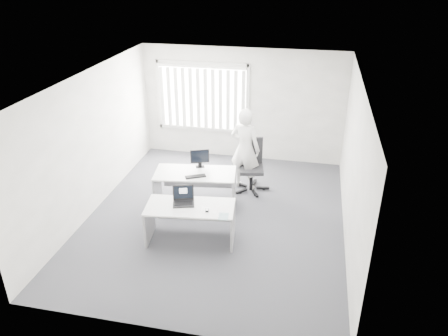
% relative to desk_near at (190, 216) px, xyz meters
% --- Properties ---
extents(ground, '(6.00, 6.00, 0.00)m').
position_rel_desk_near_xyz_m(ground, '(0.27, 0.84, -0.52)').
color(ground, '#595A62').
rests_on(ground, ground).
extents(wall_back, '(5.00, 0.02, 2.80)m').
position_rel_desk_near_xyz_m(wall_back, '(0.27, 3.84, 0.88)').
color(wall_back, white).
rests_on(wall_back, ground).
extents(wall_front, '(5.00, 0.02, 2.80)m').
position_rel_desk_near_xyz_m(wall_front, '(0.27, -2.16, 0.88)').
color(wall_front, white).
rests_on(wall_front, ground).
extents(wall_left, '(0.02, 6.00, 2.80)m').
position_rel_desk_near_xyz_m(wall_left, '(-2.23, 0.84, 0.88)').
color(wall_left, white).
rests_on(wall_left, ground).
extents(wall_right, '(0.02, 6.00, 2.80)m').
position_rel_desk_near_xyz_m(wall_right, '(2.77, 0.84, 0.88)').
color(wall_right, white).
rests_on(wall_right, ground).
extents(ceiling, '(5.00, 6.00, 0.02)m').
position_rel_desk_near_xyz_m(ceiling, '(0.27, 0.84, 2.28)').
color(ceiling, white).
rests_on(ceiling, wall_back).
extents(window, '(2.32, 0.06, 1.76)m').
position_rel_desk_near_xyz_m(window, '(-0.73, 3.80, 1.03)').
color(window, silver).
rests_on(window, wall_back).
extents(blinds, '(2.20, 0.10, 1.50)m').
position_rel_desk_near_xyz_m(blinds, '(-0.73, 3.74, 1.00)').
color(blinds, white).
rests_on(blinds, wall_back).
extents(desk_near, '(1.65, 0.91, 0.72)m').
position_rel_desk_near_xyz_m(desk_near, '(0.00, 0.00, 0.00)').
color(desk_near, silver).
rests_on(desk_near, ground).
extents(desk_far, '(1.73, 0.99, 0.75)m').
position_rel_desk_near_xyz_m(desk_far, '(-0.25, 1.25, 0.02)').
color(desk_far, silver).
rests_on(desk_far, ground).
extents(office_chair, '(0.78, 0.78, 1.17)m').
position_rel_desk_near_xyz_m(office_chair, '(0.78, 2.17, -0.15)').
color(office_chair, black).
rests_on(office_chair, ground).
extents(person, '(0.77, 0.60, 1.86)m').
position_rel_desk_near_xyz_m(person, '(0.62, 2.23, 0.41)').
color(person, silver).
rests_on(person, ground).
extents(laptop, '(0.46, 0.43, 0.29)m').
position_rel_desk_near_xyz_m(laptop, '(-0.13, 0.04, 0.35)').
color(laptop, black).
rests_on(laptop, desk_near).
extents(paper_sheet, '(0.29, 0.22, 0.00)m').
position_rel_desk_near_xyz_m(paper_sheet, '(0.36, -0.06, 0.20)').
color(paper_sheet, white).
rests_on(paper_sheet, desk_near).
extents(mouse, '(0.07, 0.10, 0.04)m').
position_rel_desk_near_xyz_m(mouse, '(0.34, -0.10, 0.22)').
color(mouse, silver).
rests_on(mouse, paper_sheet).
extents(booklet, '(0.19, 0.24, 0.01)m').
position_rel_desk_near_xyz_m(booklet, '(0.66, -0.21, 0.21)').
color(booklet, white).
rests_on(booklet, desk_near).
extents(keyboard, '(0.43, 0.31, 0.02)m').
position_rel_desk_near_xyz_m(keyboard, '(-0.19, 1.07, 0.24)').
color(keyboard, black).
rests_on(keyboard, desk_far).
extents(monitor, '(0.41, 0.25, 0.39)m').
position_rel_desk_near_xyz_m(monitor, '(-0.22, 1.53, 0.43)').
color(monitor, black).
rests_on(monitor, desk_far).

